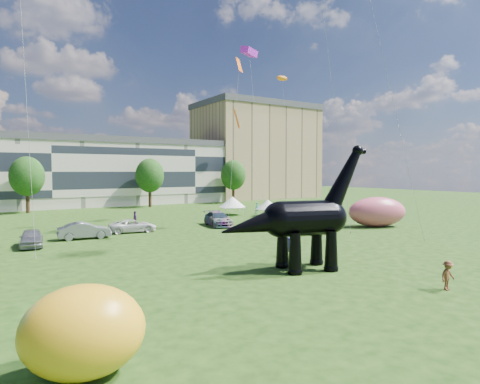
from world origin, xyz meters
TOP-DOWN VIEW (x-y plane):
  - ground at (0.00, 0.00)m, footprint 220.00×220.00m
  - terrace_row at (-8.00, 62.00)m, footprint 78.00×11.00m
  - apartment_block at (40.00, 65.00)m, footprint 28.00×18.00m
  - tree_mid_left at (-12.00, 53.00)m, footprint 5.20×5.20m
  - tree_mid_right at (8.00, 53.00)m, footprint 5.20×5.20m
  - tree_far_right at (26.00, 53.00)m, footprint 5.20×5.20m
  - dinosaur_sculpture at (0.25, 2.22)m, footprint 10.70×4.17m
  - car_silver at (-14.24, 20.96)m, footprint 2.30×4.72m
  - car_grey at (-9.46, 22.83)m, footprint 5.03×2.09m
  - car_white at (-4.15, 24.48)m, footprint 5.21×2.81m
  - car_dark at (6.12, 24.00)m, footprint 3.43×6.10m
  - gazebo_near at (17.40, 29.20)m, footprint 4.49×4.49m
  - gazebo_far at (13.84, 33.36)m, footprint 4.94×4.94m
  - inflatable_pink at (21.73, 13.18)m, footprint 7.92×5.98m
  - inflatable_yellow at (-14.93, -4.85)m, footprint 4.54×3.91m
  - visitors at (0.83, 15.53)m, footprint 45.93×39.69m

SIDE VIEW (x-z plane):
  - ground at x=0.00m, z-range 0.00..0.00m
  - car_white at x=-4.15m, z-range 0.00..1.39m
  - car_silver at x=-14.24m, z-range 0.00..1.55m
  - car_grey at x=-9.46m, z-range 0.00..1.62m
  - car_dark at x=6.12m, z-range 0.00..1.67m
  - visitors at x=0.83m, z-range -0.07..1.82m
  - inflatable_yellow at x=-14.93m, z-range 0.00..2.99m
  - gazebo_near at x=17.40m, z-range 0.49..2.90m
  - inflatable_pink at x=21.73m, z-range 0.00..3.55m
  - gazebo_far at x=13.84m, z-range 0.56..3.34m
  - dinosaur_sculpture at x=0.25m, z-range -1.07..7.67m
  - terrace_row at x=-8.00m, z-range 0.00..12.00m
  - tree_mid_left at x=-12.00m, z-range 1.57..11.01m
  - tree_mid_right at x=8.00m, z-range 1.57..11.01m
  - tree_far_right at x=26.00m, z-range 1.57..11.01m
  - apartment_block at x=40.00m, z-range 0.00..22.00m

